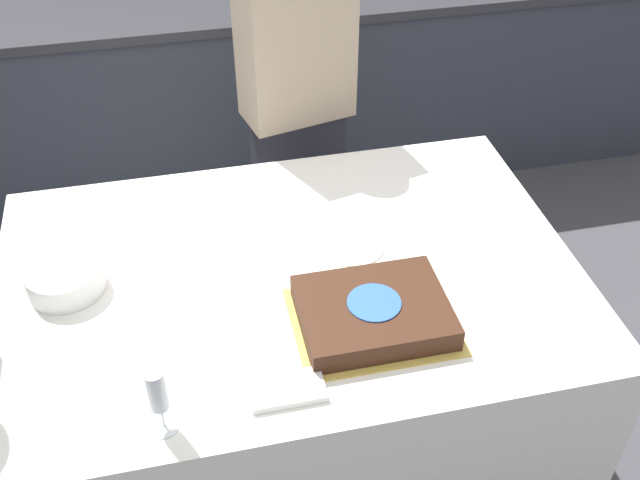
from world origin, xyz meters
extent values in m
plane|color=#424247|center=(0.00, 0.00, 0.00)|extent=(14.00, 14.00, 0.00)
cube|color=#333842|center=(0.00, 1.63, 0.44)|extent=(4.40, 0.55, 0.88)
cube|color=#2D2D33|center=(0.00, 1.63, 0.90)|extent=(4.40, 0.58, 0.04)
cube|color=white|center=(0.00, 0.00, 0.39)|extent=(1.63, 1.11, 0.78)
cube|color=gold|center=(0.18, -0.24, 0.78)|extent=(0.42, 0.34, 0.00)
cube|color=#381E11|center=(0.18, -0.24, 0.82)|extent=(0.38, 0.30, 0.07)
cylinder|color=#2D5BB7|center=(0.18, -0.24, 0.85)|extent=(0.14, 0.14, 0.00)
cylinder|color=white|center=(-0.61, 0.06, 0.82)|extent=(0.21, 0.21, 0.08)
cylinder|color=white|center=(-0.38, -0.45, 0.78)|extent=(0.07, 0.07, 0.00)
cylinder|color=white|center=(-0.38, -0.45, 0.82)|extent=(0.01, 0.01, 0.07)
cylinder|color=white|center=(-0.38, -0.45, 0.91)|extent=(0.05, 0.05, 0.11)
cylinder|color=white|center=(0.20, 0.07, 0.78)|extent=(0.19, 0.19, 0.00)
cube|color=white|center=(-0.08, -0.42, 0.79)|extent=(0.18, 0.10, 0.02)
cube|color=#282833|center=(0.18, 0.77, 0.41)|extent=(0.34, 0.23, 0.82)
cube|color=tan|center=(0.18, 0.77, 1.12)|extent=(0.41, 0.28, 0.59)
camera|label=1|loc=(-0.25, -1.54, 2.20)|focal=42.00mm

